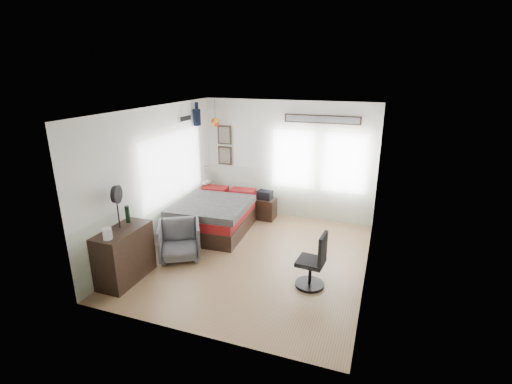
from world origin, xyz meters
TOP-DOWN VIEW (x-y plane):
  - ground_plane at (0.00, 0.00)m, footprint 4.00×4.50m
  - room_shell at (-0.08, 0.19)m, footprint 4.02×4.52m
  - wall_decor at (-1.10, 1.96)m, footprint 3.55×1.32m
  - bed at (-1.25, 0.99)m, footprint 1.60×2.16m
  - dresser at (-1.74, -1.42)m, footprint 0.48×1.00m
  - armchair at (-1.29, -0.46)m, footprint 1.02×1.03m
  - nightstand at (-0.41, 1.87)m, footprint 0.49×0.40m
  - task_chair at (1.23, -0.59)m, footprint 0.47×0.47m
  - kettle at (-1.70, -1.77)m, footprint 0.16×0.14m
  - bottle at (-1.82, -1.13)m, footprint 0.07×0.07m
  - stand_fan at (-1.80, -1.36)m, footprint 0.15×0.29m
  - black_bag at (-0.41, 1.87)m, footprint 0.36×0.26m

SIDE VIEW (x-z plane):
  - ground_plane at x=0.00m, z-range -0.01..0.00m
  - nightstand at x=-0.41m, z-range 0.00..0.48m
  - bed at x=-1.25m, z-range -0.01..0.66m
  - armchair at x=-1.29m, z-range 0.00..0.69m
  - task_chair at x=1.23m, z-range -0.09..0.85m
  - dresser at x=-1.74m, z-range 0.00..0.90m
  - black_bag at x=-0.41m, z-range 0.48..0.68m
  - kettle at x=-1.70m, z-range 0.90..1.08m
  - bottle at x=-1.82m, z-range 0.90..1.19m
  - stand_fan at x=-1.80m, z-range 1.10..1.82m
  - room_shell at x=-0.08m, z-range 0.26..2.97m
  - wall_decor at x=-1.10m, z-range 1.38..2.82m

